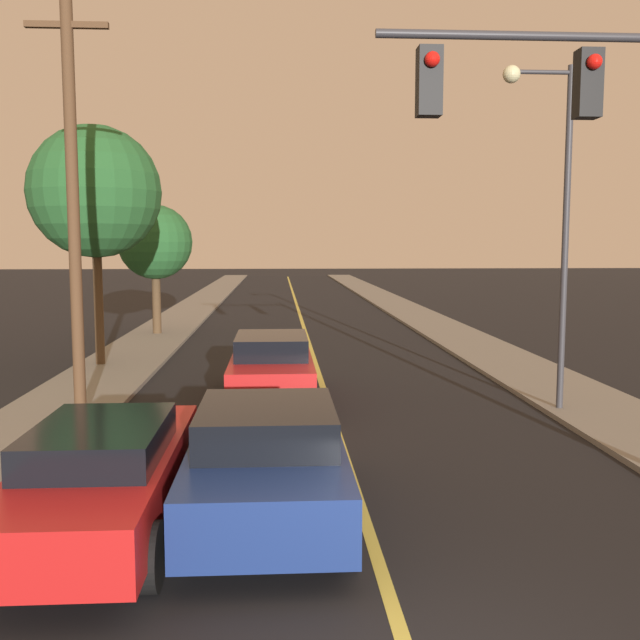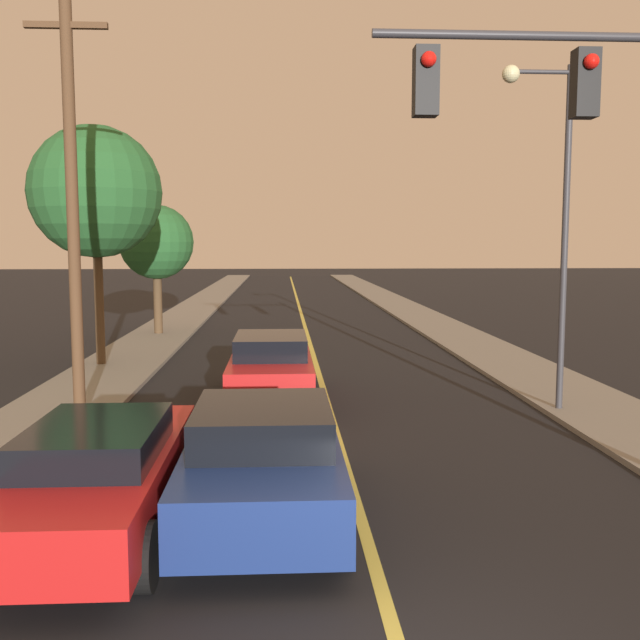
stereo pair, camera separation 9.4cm
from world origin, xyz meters
name	(u,v)px [view 2 (the right image)]	position (x,y,z in m)	size (l,w,h in m)	color
road_surface	(299,307)	(0.00, 36.00, 0.01)	(9.15, 80.00, 0.01)	black
sidewalk_left	(198,306)	(-5.82, 36.00, 0.06)	(2.50, 80.00, 0.12)	gray
sidewalk_right	(398,305)	(5.82, 36.00, 0.06)	(2.50, 80.00, 0.12)	gray
car_near_lane_front	(264,459)	(-1.28, 3.86, 0.83)	(2.08, 4.69, 1.58)	navy
car_near_lane_second	(271,366)	(-1.28, 11.12, 0.81)	(1.96, 5.09, 1.56)	red
car_outer_lane_front	(101,473)	(-3.29, 3.49, 0.79)	(1.84, 5.01, 1.47)	red
traffic_signal_mast	(611,160)	(3.45, 4.35, 4.77)	(4.89, 0.42, 6.51)	#333338
streetlamp_right	(551,193)	(4.60, 9.48, 4.68)	(1.50, 0.36, 7.17)	#333338
utility_pole_left	(72,203)	(-5.17, 9.29, 4.45)	(1.60, 0.24, 8.33)	#513823
tree_left_near	(96,192)	(-6.36, 15.81, 5.11)	(3.79, 3.79, 6.90)	#4C3823
tree_left_far	(156,243)	(-5.90, 23.03, 3.68)	(2.90, 2.90, 5.04)	#4C3823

